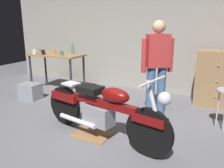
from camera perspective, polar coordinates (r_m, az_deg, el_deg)
The scene contains 15 objects.
ground_plane at distance 3.53m, azimuth -6.02°, elevation -12.86°, with size 12.00×12.00×0.00m, color slate.
back_wall at distance 5.67m, azimuth 9.25°, elevation 13.96°, with size 8.00×0.12×3.10m, color gray.
workbench at distance 5.69m, azimuth -13.46°, elevation 6.02°, with size 1.30×0.64×0.90m.
motorcycle at distance 3.31m, azimuth -2.52°, elevation -6.16°, with size 2.16×0.73×1.00m.
person_standing at distance 4.13m, azimuth 10.97°, elevation 4.75°, with size 0.48×0.40×1.67m.
wooden_dresser at distance 5.04m, azimuth 24.39°, elevation 1.15°, with size 0.80×0.47×1.10m.
drip_tray at distance 3.58m, azimuth -4.99°, elevation -12.25°, with size 0.56×0.40×0.01m, color olive.
storage_bin at distance 5.39m, azimuth -19.36°, elevation -1.68°, with size 0.44×0.32×0.34m, color gray.
mug_black_matte at distance 5.65m, azimuth -16.51°, elevation 7.50°, with size 0.11×0.07×0.11m.
mug_white_ceramic at distance 5.82m, azimuth -18.44°, elevation 7.53°, with size 0.12×0.08×0.11m.
mug_green_speckled at distance 5.46m, azimuth -12.28°, elevation 7.43°, with size 0.12×0.09×0.10m.
mug_orange_travel at distance 5.66m, azimuth -14.00°, elevation 7.56°, with size 0.11×0.08×0.09m.
mug_yellow_tall at distance 5.83m, azimuth -16.58°, elevation 7.68°, with size 0.12×0.08×0.11m.
mug_brown_stoneware at distance 6.01m, azimuth -16.87°, elevation 7.79°, with size 0.12×0.09×0.09m.
bottle at distance 5.58m, azimuth -9.58°, elevation 8.23°, with size 0.06×0.06×0.24m.
Camera 1 is at (1.70, -2.61, 1.66)m, focal length 37.37 mm.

